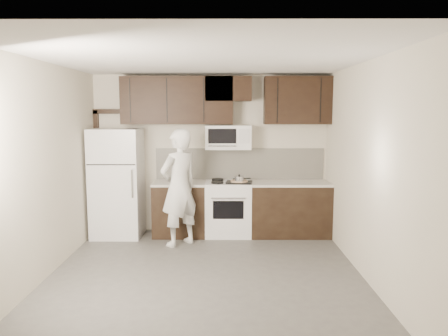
{
  "coord_description": "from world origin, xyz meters",
  "views": [
    {
      "loc": [
        0.26,
        -5.27,
        2.09
      ],
      "look_at": [
        0.23,
        0.9,
        1.28
      ],
      "focal_mm": 35.0,
      "sensor_mm": 36.0,
      "label": 1
    }
  ],
  "objects_px": {
    "stove": "(228,208)",
    "refrigerator": "(117,183)",
    "microwave": "(228,137)",
    "person": "(179,188)"
  },
  "relations": [
    {
      "from": "stove",
      "to": "refrigerator",
      "type": "distance_m",
      "value": 1.9
    },
    {
      "from": "stove",
      "to": "microwave",
      "type": "relative_size",
      "value": 1.24
    },
    {
      "from": "microwave",
      "to": "person",
      "type": "relative_size",
      "value": 0.42
    },
    {
      "from": "stove",
      "to": "person",
      "type": "xyz_separation_m",
      "value": [
        -0.77,
        -0.56,
        0.45
      ]
    },
    {
      "from": "stove",
      "to": "microwave",
      "type": "bearing_deg",
      "value": 90.1
    },
    {
      "from": "person",
      "to": "refrigerator",
      "type": "bearing_deg",
      "value": -69.12
    },
    {
      "from": "refrigerator",
      "to": "person",
      "type": "xyz_separation_m",
      "value": [
        1.08,
        -0.51,
        0.01
      ]
    },
    {
      "from": "stove",
      "to": "microwave",
      "type": "xyz_separation_m",
      "value": [
        -0.0,
        0.12,
        1.19
      ]
    },
    {
      "from": "refrigerator",
      "to": "microwave",
      "type": "bearing_deg",
      "value": 5.15
    },
    {
      "from": "microwave",
      "to": "refrigerator",
      "type": "height_order",
      "value": "microwave"
    }
  ]
}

